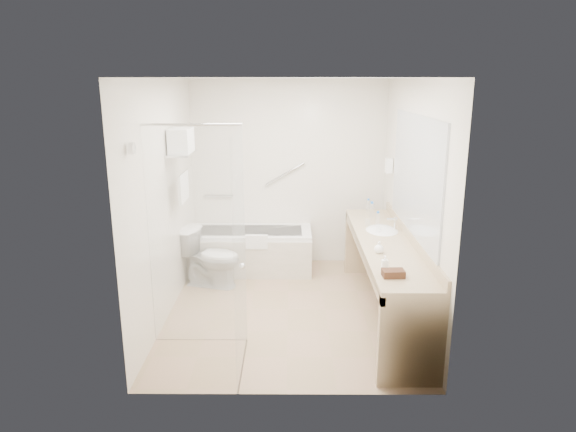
{
  "coord_description": "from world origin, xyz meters",
  "views": [
    {
      "loc": [
        0.03,
        -5.27,
        2.49
      ],
      "look_at": [
        0.0,
        0.3,
        1.0
      ],
      "focal_mm": 32.0,
      "sensor_mm": 36.0,
      "label": 1
    }
  ],
  "objects_px": {
    "bathtub": "(251,250)",
    "water_bottle_left": "(378,219)",
    "amenity_basket": "(393,273)",
    "vanity_counter": "(385,260)",
    "toilet": "(211,258)"
  },
  "relations": [
    {
      "from": "bathtub",
      "to": "water_bottle_left",
      "type": "xyz_separation_m",
      "value": [
        1.53,
        -0.82,
        0.66
      ]
    },
    {
      "from": "bathtub",
      "to": "amenity_basket",
      "type": "relative_size",
      "value": 8.56
    },
    {
      "from": "bathtub",
      "to": "toilet",
      "type": "bearing_deg",
      "value": -129.87
    },
    {
      "from": "amenity_basket",
      "to": "water_bottle_left",
      "type": "distance_m",
      "value": 1.57
    },
    {
      "from": "vanity_counter",
      "to": "bathtub",
      "type": "bearing_deg",
      "value": 137.65
    },
    {
      "from": "vanity_counter",
      "to": "toilet",
      "type": "relative_size",
      "value": 3.7
    },
    {
      "from": "amenity_basket",
      "to": "water_bottle_left",
      "type": "bearing_deg",
      "value": 85.6
    },
    {
      "from": "vanity_counter",
      "to": "water_bottle_left",
      "type": "distance_m",
      "value": 0.64
    },
    {
      "from": "amenity_basket",
      "to": "vanity_counter",
      "type": "bearing_deg",
      "value": 83.51
    },
    {
      "from": "bathtub",
      "to": "toilet",
      "type": "distance_m",
      "value": 0.71
    },
    {
      "from": "vanity_counter",
      "to": "toilet",
      "type": "bearing_deg",
      "value": 156.71
    },
    {
      "from": "bathtub",
      "to": "water_bottle_left",
      "type": "relative_size",
      "value": 9.04
    },
    {
      "from": "bathtub",
      "to": "amenity_basket",
      "type": "bearing_deg",
      "value": -59.45
    },
    {
      "from": "bathtub",
      "to": "amenity_basket",
      "type": "xyz_separation_m",
      "value": [
        1.41,
        -2.39,
        0.61
      ]
    },
    {
      "from": "vanity_counter",
      "to": "toilet",
      "type": "height_order",
      "value": "vanity_counter"
    }
  ]
}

